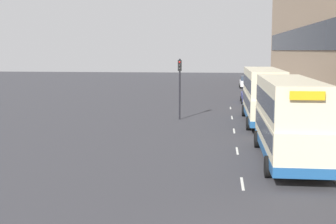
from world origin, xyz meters
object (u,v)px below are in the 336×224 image
object	(u,v)px
double_decker_bus_near	(288,118)
car_1	(250,95)
pedestrian_1	(324,135)
traffic_light_far_kerb	(180,79)
double_decker_bus_ahead	(263,95)
car_0	(246,82)

from	to	relation	value
double_decker_bus_near	car_1	world-z (taller)	double_decker_bus_near
pedestrian_1	traffic_light_far_kerb	world-z (taller)	traffic_light_far_kerb
car_1	double_decker_bus_ahead	bearing A→B (deg)	-89.78
double_decker_bus_ahead	traffic_light_far_kerb	bearing A→B (deg)	169.27
double_decker_bus_near	pedestrian_1	size ratio (longest dim) A/B	5.65
double_decker_bus_near	car_0	bearing A→B (deg)	89.53
double_decker_bus_near	car_1	distance (m)	27.81
car_0	traffic_light_far_kerb	size ratio (longest dim) A/B	0.83
double_decker_bus_near	car_1	xyz separation A→B (m)	(-0.22, 27.77, -1.45)
double_decker_bus_ahead	pedestrian_1	bearing A→B (deg)	-76.96
double_decker_bus_near	car_1	size ratio (longest dim) A/B	2.31
traffic_light_far_kerb	double_decker_bus_near	bearing A→B (deg)	-64.37
car_0	pedestrian_1	xyz separation A→B (m)	(1.93, -46.18, 0.17)
double_decker_bus_near	pedestrian_1	distance (m)	3.47
pedestrian_1	car_1	bearing A→B (deg)	95.72
double_decker_bus_near	car_1	bearing A→B (deg)	90.46
double_decker_bus_near	car_0	distance (m)	48.46
double_decker_bus_ahead	pedestrian_1	world-z (taller)	double_decker_bus_ahead
pedestrian_1	traffic_light_far_kerb	size ratio (longest dim) A/B	0.36
double_decker_bus_ahead	double_decker_bus_near	bearing A→B (deg)	-89.27
traffic_light_far_kerb	car_0	bearing A→B (deg)	77.96
double_decker_bus_ahead	car_0	distance (m)	35.41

